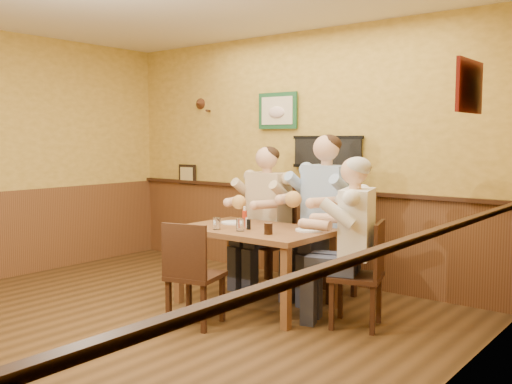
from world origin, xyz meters
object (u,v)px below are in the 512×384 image
(dining_table, at_px, (255,238))
(water_glass_left, at_px, (217,224))
(diner_blue_polo, at_px, (328,225))
(chair_back_left, at_px, (268,242))
(diner_tan_shirt, at_px, (268,223))
(chair_near_side, at_px, (196,273))
(chair_right_end, at_px, (356,274))
(pepper_shaker, at_px, (249,224))
(diner_white_elder, at_px, (357,251))
(water_glass_mid, at_px, (240,225))
(cola_tumbler, at_px, (268,229))
(hot_sauce_bottle, at_px, (245,218))
(chair_back_right, at_px, (327,246))
(salt_shaker, at_px, (246,222))

(dining_table, height_order, water_glass_left, water_glass_left)
(dining_table, xyz_separation_m, diner_blue_polo, (0.38, 0.69, 0.08))
(chair_back_left, distance_m, diner_tan_shirt, 0.20)
(chair_near_side, bearing_deg, chair_back_left, -92.45)
(chair_right_end, distance_m, pepper_shaker, 1.11)
(diner_white_elder, relative_size, water_glass_mid, 11.30)
(diner_tan_shirt, xyz_separation_m, cola_tumbler, (0.68, -0.89, 0.12))
(diner_white_elder, relative_size, water_glass_left, 11.86)
(diner_tan_shirt, bearing_deg, chair_near_side, -73.80)
(dining_table, height_order, pepper_shaker, pepper_shaker)
(water_glass_mid, distance_m, hot_sauce_bottle, 0.22)
(water_glass_left, height_order, water_glass_mid, water_glass_mid)
(diner_tan_shirt, relative_size, water_glass_mid, 11.83)
(chair_right_end, xyz_separation_m, water_glass_mid, (-1.05, -0.28, 0.35))
(dining_table, relative_size, cola_tumbler, 13.91)
(diner_tan_shirt, bearing_deg, water_glass_left, -78.44)
(chair_back_left, height_order, chair_back_right, chair_back_right)
(diner_blue_polo, xyz_separation_m, hot_sauce_bottle, (-0.48, -0.73, 0.11))
(diner_tan_shirt, distance_m, cola_tumbler, 1.13)
(chair_back_left, xyz_separation_m, chair_near_side, (0.32, -1.45, -0.03))
(dining_table, bearing_deg, diner_tan_shirt, 117.95)
(chair_back_right, xyz_separation_m, hot_sauce_bottle, (-0.48, -0.73, 0.33))
(diner_white_elder, xyz_separation_m, water_glass_left, (-1.29, -0.34, 0.16))
(chair_back_right, relative_size, diner_white_elder, 0.79)
(salt_shaker, bearing_deg, water_glass_mid, -64.58)
(pepper_shaker, bearing_deg, hot_sauce_bottle, 146.71)
(chair_near_side, relative_size, diner_tan_shirt, 0.66)
(diner_white_elder, xyz_separation_m, cola_tumbler, (-0.74, -0.26, 0.15))
(salt_shaker, bearing_deg, cola_tumbler, -23.95)
(water_glass_mid, height_order, hot_sauce_bottle, hot_sauce_bottle)
(chair_back_right, relative_size, water_glass_left, 9.40)
(diner_white_elder, bearing_deg, dining_table, -105.06)
(diner_tan_shirt, bearing_deg, chair_right_end, -20.46)
(hot_sauce_bottle, distance_m, salt_shaker, 0.04)
(diner_blue_polo, bearing_deg, hot_sauce_bottle, -113.97)
(water_glass_left, relative_size, salt_shaker, 1.13)
(water_glass_left, bearing_deg, dining_table, 51.46)
(chair_back_right, bearing_deg, dining_table, -109.26)
(diner_white_elder, bearing_deg, chair_back_right, -151.26)
(dining_table, relative_size, chair_back_right, 1.36)
(chair_back_right, xyz_separation_m, diner_blue_polo, (0.00, 0.00, 0.22))
(diner_blue_polo, distance_m, water_glass_mid, 0.99)
(chair_back_right, relative_size, water_glass_mid, 8.96)
(water_glass_mid, xyz_separation_m, cola_tumbler, (0.31, 0.02, -0.01))
(water_glass_left, xyz_separation_m, water_glass_mid, (0.24, 0.06, 0.00))
(diner_white_elder, distance_m, water_glass_mid, 1.10)
(dining_table, height_order, cola_tumbler, cola_tumbler)
(dining_table, bearing_deg, hot_sauce_bottle, -160.79)
(chair_back_right, xyz_separation_m, cola_tumbler, (-0.06, -0.90, 0.29))
(diner_white_elder, bearing_deg, water_glass_left, -93.01)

